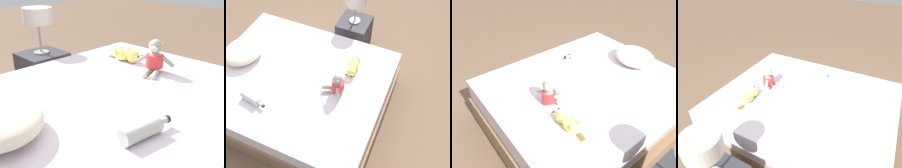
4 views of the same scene
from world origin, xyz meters
TOP-DOWN VIEW (x-y plane):
  - ground_plane at (0.00, 0.00)m, footprint 16.00×16.00m
  - bed at (0.00, 0.00)m, footprint 1.55×1.86m
  - pillow at (0.04, 0.66)m, footprint 0.52×0.47m
  - plush_monkey at (0.02, -0.44)m, footprint 0.28×0.25m
  - plush_yellow_creature at (0.31, -0.49)m, footprint 0.33×0.12m
  - glass_bottle at (-0.42, 0.25)m, footprint 0.11×0.27m

SIDE VIEW (x-z plane):
  - ground_plane at x=0.00m, z-range 0.00..0.00m
  - bed at x=0.00m, z-range 0.00..0.51m
  - glass_bottle at x=-0.42m, z-range 0.51..0.59m
  - plush_yellow_creature at x=0.31m, z-range 0.51..0.61m
  - pillow at x=0.04m, z-range 0.51..0.66m
  - plush_monkey at x=0.02m, z-range 0.49..0.73m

